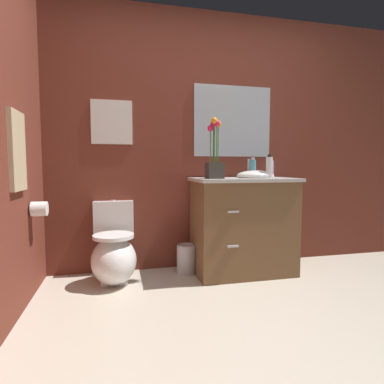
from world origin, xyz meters
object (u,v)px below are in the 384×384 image
at_px(wall_poster, 112,122).
at_px(hand_wash_bottle, 270,169).
at_px(vanity_cabinet, 243,224).
at_px(lotion_bottle, 253,168).
at_px(toilet, 114,254).
at_px(flower_vase, 215,157).
at_px(wall_mirror, 233,121).
at_px(trash_bin, 186,259).
at_px(toilet_paper_roll, 39,209).
at_px(hanging_towel, 17,151).
at_px(soap_bottle, 269,167).

bearing_deg(wall_poster, hand_wash_bottle, -6.54).
xyz_separation_m(vanity_cabinet, lotion_bottle, (0.13, 0.10, 0.52)).
relative_size(toilet, flower_vase, 1.31).
bearing_deg(flower_vase, wall_mirror, 51.18).
xyz_separation_m(toilet, trash_bin, (0.66, 0.07, -0.11)).
distance_m(toilet, lotion_bottle, 1.51).
distance_m(vanity_cabinet, hand_wash_bottle, 0.63).
relative_size(flower_vase, wall_mirror, 0.66).
xyz_separation_m(vanity_cabinet, wall_poster, (-1.18, 0.29, 0.95)).
height_order(trash_bin, toilet_paper_roll, toilet_paper_roll).
height_order(lotion_bottle, hanging_towel, hanging_towel).
distance_m(lotion_bottle, hanging_towel, 1.99).
relative_size(wall_mirror, toilet_paper_roll, 7.27).
height_order(wall_poster, wall_mirror, wall_mirror).
relative_size(hand_wash_bottle, trash_bin, 0.69).
bearing_deg(hand_wash_bottle, lotion_bottle, -173.67).
bearing_deg(toilet_paper_roll, flower_vase, 3.28).
distance_m(soap_bottle, trash_bin, 1.14).
xyz_separation_m(wall_poster, wall_mirror, (1.18, 0.00, 0.05)).
bearing_deg(toilet_paper_roll, wall_poster, 40.88).
bearing_deg(soap_bottle, trash_bin, 166.31).
bearing_deg(hanging_towel, vanity_cabinet, 14.40).
relative_size(trash_bin, wall_mirror, 0.34).
bearing_deg(toilet, wall_mirror, 12.80).
bearing_deg(wall_mirror, toilet, -167.20).
distance_m(flower_vase, wall_mirror, 0.62).
relative_size(flower_vase, lotion_bottle, 2.71).
distance_m(flower_vase, wall_poster, 1.00).
height_order(flower_vase, hanging_towel, flower_vase).
distance_m(hand_wash_bottle, wall_mirror, 0.60).
distance_m(vanity_cabinet, trash_bin, 0.62).
bearing_deg(hanging_towel, soap_bottle, 10.53).
height_order(toilet, trash_bin, toilet).
relative_size(trash_bin, hanging_towel, 0.52).
xyz_separation_m(soap_bottle, lotion_bottle, (-0.08, 0.19, -0.01)).
distance_m(vanity_cabinet, hanging_towel, 1.94).
bearing_deg(wall_mirror, soap_bottle, -60.52).
bearing_deg(lotion_bottle, wall_mirror, 124.62).
bearing_deg(hanging_towel, wall_mirror, 22.94).
relative_size(hanging_towel, toilet_paper_roll, 4.73).
height_order(flower_vase, hand_wash_bottle, flower_vase).
bearing_deg(toilet_paper_roll, vanity_cabinet, 5.66).
relative_size(toilet, toilet_paper_roll, 6.27).
relative_size(trash_bin, wall_poster, 0.68).
bearing_deg(toilet_paper_roll, wall_mirror, 15.15).
bearing_deg(flower_vase, lotion_bottle, 23.05).
distance_m(trash_bin, wall_mirror, 1.43).
distance_m(soap_bottle, hanging_towel, 2.02).
xyz_separation_m(vanity_cabinet, toilet_paper_roll, (-1.72, -0.17, 0.22)).
relative_size(lotion_bottle, hanging_towel, 0.37).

